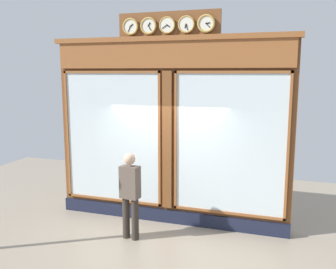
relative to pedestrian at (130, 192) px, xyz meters
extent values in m
cube|color=brown|center=(-0.43, -1.13, 0.97)|extent=(5.01, 0.30, 3.79)
cube|color=#191E33|center=(-0.43, -0.96, -0.79)|extent=(5.01, 0.08, 0.28)
cube|color=brown|center=(-0.43, -0.94, 2.60)|extent=(4.91, 0.08, 0.53)
cube|color=brown|center=(-0.43, -0.96, 2.91)|extent=(5.11, 0.20, 0.10)
cube|color=silver|center=(-1.71, -0.97, 0.85)|extent=(2.15, 0.02, 2.76)
cube|color=brown|center=(-1.71, -0.95, 2.26)|extent=(2.25, 0.04, 0.05)
cube|color=brown|center=(-1.71, -0.95, -0.56)|extent=(2.25, 0.04, 0.05)
cube|color=brown|center=(-2.81, -0.95, 0.85)|extent=(0.05, 0.04, 2.86)
cube|color=brown|center=(-0.61, -0.95, 0.85)|extent=(0.05, 0.04, 2.86)
cube|color=silver|center=(0.84, -0.97, 0.85)|extent=(2.15, 0.02, 2.76)
cube|color=brown|center=(0.84, -0.95, 2.26)|extent=(2.25, 0.04, 0.05)
cube|color=brown|center=(0.84, -0.95, -0.56)|extent=(2.25, 0.04, 0.05)
cube|color=brown|center=(1.94, -0.95, 0.85)|extent=(0.05, 0.04, 2.86)
cube|color=brown|center=(-0.26, -0.95, 0.85)|extent=(0.05, 0.04, 2.86)
cube|color=brown|center=(-0.43, -0.95, 0.85)|extent=(0.20, 0.10, 2.86)
cube|color=brown|center=(-0.43, -1.00, 3.16)|extent=(2.10, 0.06, 0.54)
cylinder|color=silver|center=(-1.21, -0.92, 3.16)|extent=(0.28, 0.02, 0.28)
torus|color=#B79347|center=(-1.21, -0.92, 3.16)|extent=(0.35, 0.05, 0.35)
cube|color=black|center=(-1.25, -0.91, 3.17)|extent=(0.08, 0.01, 0.03)
cube|color=black|center=(-1.26, -0.91, 3.12)|extent=(0.09, 0.01, 0.09)
sphere|color=black|center=(-1.21, -0.90, 3.16)|extent=(0.02, 0.02, 0.02)
cylinder|color=silver|center=(-0.82, -0.92, 3.16)|extent=(0.28, 0.02, 0.28)
torus|color=#B79347|center=(-0.82, -0.92, 3.16)|extent=(0.33, 0.03, 0.33)
cube|color=black|center=(-0.81, -0.91, 3.13)|extent=(0.04, 0.01, 0.08)
cube|color=black|center=(-0.84, -0.91, 3.11)|extent=(0.05, 0.01, 0.12)
sphere|color=black|center=(-0.82, -0.90, 3.16)|extent=(0.02, 0.02, 0.02)
cylinder|color=silver|center=(-0.43, -0.92, 3.16)|extent=(0.28, 0.02, 0.28)
torus|color=#B79347|center=(-0.43, -0.92, 3.16)|extent=(0.33, 0.03, 0.33)
cube|color=black|center=(-0.47, -0.91, 3.14)|extent=(0.07, 0.01, 0.05)
cube|color=black|center=(-0.39, -0.91, 3.13)|extent=(0.10, 0.01, 0.07)
sphere|color=black|center=(-0.43, -0.90, 3.16)|extent=(0.02, 0.02, 0.02)
cylinder|color=silver|center=(-0.04, -0.92, 3.16)|extent=(0.28, 0.02, 0.28)
torus|color=#B79347|center=(-0.04, -0.92, 3.16)|extent=(0.34, 0.04, 0.34)
cube|color=black|center=(-0.07, -0.91, 3.19)|extent=(0.06, 0.01, 0.07)
cube|color=black|center=(-0.08, -0.91, 3.11)|extent=(0.08, 0.01, 0.10)
sphere|color=black|center=(-0.04, -0.90, 3.16)|extent=(0.02, 0.02, 0.02)
cylinder|color=silver|center=(0.35, -0.92, 3.16)|extent=(0.28, 0.02, 0.28)
torus|color=#B79347|center=(0.35, -0.92, 3.16)|extent=(0.34, 0.04, 0.34)
cube|color=black|center=(0.32, -0.91, 3.19)|extent=(0.07, 0.01, 0.06)
cube|color=black|center=(0.37, -0.91, 3.11)|extent=(0.06, 0.01, 0.11)
sphere|color=black|center=(0.35, -0.90, 3.16)|extent=(0.02, 0.02, 0.02)
cylinder|color=#312A24|center=(0.10, -0.01, -0.52)|extent=(0.14, 0.14, 0.82)
cylinder|color=#312A24|center=(-0.10, 0.01, -0.52)|extent=(0.14, 0.14, 0.82)
cube|color=brown|center=(0.00, 0.00, 0.20)|extent=(0.38, 0.26, 0.62)
sphere|color=tan|center=(0.00, 0.00, 0.65)|extent=(0.22, 0.22, 0.22)
camera|label=1|loc=(-2.81, 6.23, 2.25)|focal=39.86mm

